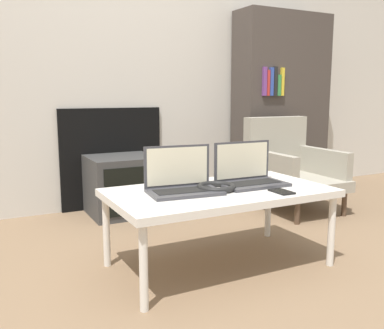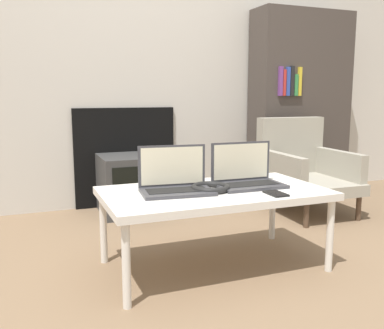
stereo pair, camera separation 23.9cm
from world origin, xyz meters
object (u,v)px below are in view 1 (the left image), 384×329
(tv, at_px, (122,185))
(armchair, at_px, (288,165))
(laptop_left, at_px, (182,182))
(laptop_right, at_px, (249,175))
(headphones, at_px, (216,187))
(phone, at_px, (282,192))

(tv, relative_size, armchair, 0.69)
(laptop_left, distance_m, armchair, 1.44)
(laptop_right, bearing_deg, headphones, -167.78)
(laptop_left, bearing_deg, phone, -22.65)
(headphones, bearing_deg, laptop_right, 11.16)
(headphones, relative_size, phone, 1.58)
(phone, height_order, armchair, armchair)
(laptop_right, relative_size, headphones, 1.77)
(armchair, bearing_deg, phone, -129.59)
(tv, bearing_deg, laptop_left, -93.26)
(laptop_right, bearing_deg, armchair, 40.25)
(phone, height_order, tv, tv)
(laptop_left, bearing_deg, tv, 92.90)
(laptop_right, height_order, phone, laptop_right)
(laptop_left, distance_m, laptop_right, 0.39)
(laptop_left, xyz_separation_m, phone, (0.42, -0.23, -0.05))
(laptop_left, xyz_separation_m, laptop_right, (0.39, 0.00, 0.00))
(laptop_left, height_order, tv, laptop_left)
(laptop_right, distance_m, armchair, 1.12)
(laptop_right, distance_m, tv, 1.20)
(laptop_right, relative_size, tv, 0.72)
(phone, distance_m, tv, 1.43)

